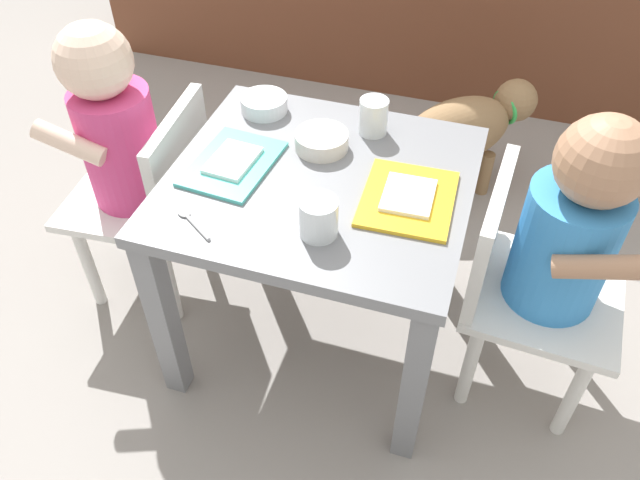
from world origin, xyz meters
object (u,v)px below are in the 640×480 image
at_px(veggie_bowl_far, 264,103).
at_px(spoon_by_left_tray, 191,220).
at_px(dining_table, 320,212).
at_px(seated_child_right, 561,238).
at_px(cereal_bowl_left_side, 322,140).
at_px(water_cup_right, 319,220).
at_px(food_tray_left, 233,163).
at_px(food_tray_right, 408,198).
at_px(seated_child_left, 124,141).
at_px(dog, 465,128).
at_px(water_cup_left, 373,119).

height_order(veggie_bowl_far, spoon_by_left_tray, veggie_bowl_far).
bearing_deg(dining_table, seated_child_right, 1.90).
bearing_deg(seated_child_right, cereal_bowl_left_side, 170.85).
distance_m(water_cup_right, spoon_by_left_tray, 0.22).
bearing_deg(seated_child_right, food_tray_left, -177.29).
height_order(cereal_bowl_left_side, spoon_by_left_tray, cereal_bowl_left_side).
bearing_deg(food_tray_right, cereal_bowl_left_side, 151.77).
relative_size(seated_child_left, seated_child_right, 1.02).
bearing_deg(veggie_bowl_far, cereal_bowl_left_side, -30.17).
bearing_deg(cereal_bowl_left_side, food_tray_left, -143.95).
height_order(dog, water_cup_left, water_cup_left).
distance_m(food_tray_right, veggie_bowl_far, 0.40).
bearing_deg(water_cup_left, food_tray_left, -140.07).
bearing_deg(spoon_by_left_tray, food_tray_left, 88.01).
bearing_deg(seated_child_right, food_tray_right, -173.97).
height_order(food_tray_left, spoon_by_left_tray, food_tray_left).
bearing_deg(cereal_bowl_left_side, spoon_by_left_tray, -118.70).
bearing_deg(water_cup_left, food_tray_right, -59.03).
xyz_separation_m(food_tray_left, food_tray_right, (0.33, 0.00, -0.00)).
height_order(dining_table, water_cup_right, water_cup_right).
relative_size(veggie_bowl_far, cereal_bowl_left_side, 0.93).
distance_m(food_tray_left, food_tray_right, 0.33).
xyz_separation_m(water_cup_left, spoon_by_left_tray, (-0.23, -0.35, -0.03)).
xyz_separation_m(seated_child_right, water_cup_left, (-0.38, 0.16, 0.07)).
height_order(seated_child_right, veggie_bowl_far, seated_child_right).
xyz_separation_m(water_cup_right, cereal_bowl_left_side, (-0.07, 0.23, -0.01)).
xyz_separation_m(dining_table, water_cup_right, (0.04, -0.14, 0.12)).
bearing_deg(food_tray_left, cereal_bowl_left_side, 36.05).
height_order(water_cup_right, veggie_bowl_far, water_cup_right).
height_order(seated_child_left, veggie_bowl_far, seated_child_left).
bearing_deg(seated_child_left, spoon_by_left_tray, -39.12).
bearing_deg(food_tray_right, seated_child_left, 175.38).
distance_m(cereal_bowl_left_side, spoon_by_left_tray, 0.31).
bearing_deg(dog, water_cup_left, -109.62).
xyz_separation_m(dining_table, dog, (0.22, 0.62, -0.16)).
relative_size(dining_table, dog, 1.52).
distance_m(dog, spoon_by_left_tray, 0.93).
relative_size(seated_child_right, water_cup_left, 9.17).
distance_m(dining_table, water_cup_right, 0.19).
height_order(seated_child_right, dog, seated_child_right).
bearing_deg(food_tray_left, water_cup_left, 39.93).
xyz_separation_m(dog, spoon_by_left_tray, (-0.39, -0.80, 0.25)).
height_order(dining_table, seated_child_right, seated_child_right).
distance_m(dining_table, cereal_bowl_left_side, 0.14).
bearing_deg(seated_child_left, water_cup_left, 15.57).
height_order(seated_child_right, food_tray_right, seated_child_right).
relative_size(seated_child_right, spoon_by_left_tray, 7.46).
xyz_separation_m(seated_child_right, spoon_by_left_tray, (-0.61, -0.20, 0.04)).
relative_size(seated_child_left, food_tray_left, 3.27).
xyz_separation_m(seated_child_right, food_tray_right, (-0.27, -0.03, 0.05)).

